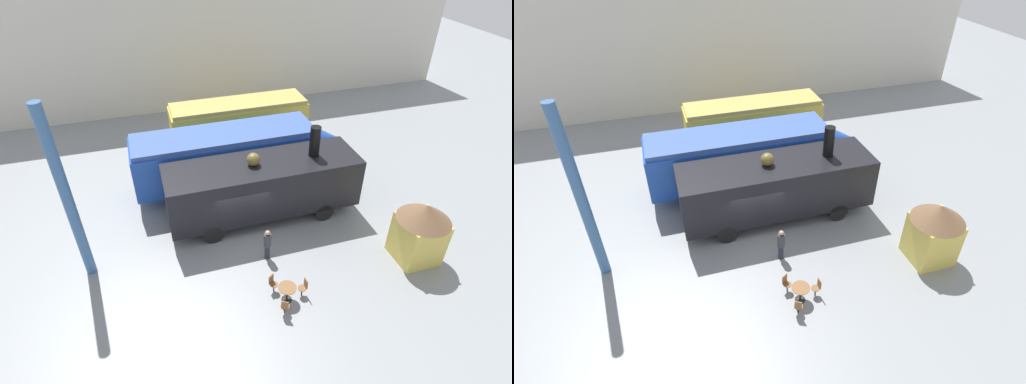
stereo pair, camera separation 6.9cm
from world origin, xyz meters
The scene contains 12 objects.
ground_plane centered at (0.00, 0.00, 0.00)m, with size 80.00×80.00×0.00m, color gray.
backdrop_wall centered at (0.00, 15.57, 4.50)m, with size 44.00×0.15×9.00m.
passenger_coach_vintage centered at (2.14, 8.49, 1.86)m, with size 8.70×2.43×3.17m.
streamlined_locomotive centered at (0.95, 4.25, 2.06)m, with size 11.98×2.87×3.42m.
steam_locomotive centered at (1.40, 1.08, 1.92)m, with size 9.60×2.83×4.71m.
cafe_table_near centered at (0.64, -4.51, 0.56)m, with size 0.76×0.76×0.75m.
cafe_chair_0 centered at (1.39, -4.47, 0.51)m, with size 0.36×0.36×0.87m.
cafe_chair_1 centered at (0.24, -3.88, 0.51)m, with size 0.39×0.40×0.87m.
cafe_chair_2 centered at (0.30, -5.18, 0.51)m, with size 0.39×0.40×0.87m.
visitor_person centered at (0.63, -1.98, 0.88)m, with size 0.34×0.34×1.63m.
ticket_kiosk centered at (7.09, -3.88, 1.67)m, with size 2.34×2.34×3.00m.
support_pillar centered at (-7.09, -0.47, 4.00)m, with size 0.44×0.44×8.00m.
Camera 1 is at (-3.72, -14.41, 13.29)m, focal length 28.00 mm.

